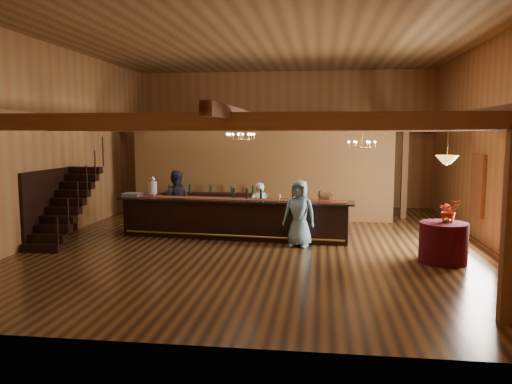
# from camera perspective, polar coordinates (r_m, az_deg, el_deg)

# --- Properties ---
(floor) EXTENTS (14.00, 14.00, 0.00)m
(floor) POSITION_cam_1_polar(r_m,az_deg,el_deg) (14.02, 0.87, -5.63)
(floor) COLOR brown
(floor) RESTS_ON ground
(ceiling) EXTENTS (14.00, 14.00, 0.00)m
(ceiling) POSITION_cam_1_polar(r_m,az_deg,el_deg) (13.92, 0.91, 17.07)
(ceiling) COLOR olive
(ceiling) RESTS_ON wall_back
(wall_back) EXTENTS (12.00, 0.10, 5.50)m
(wall_back) POSITION_cam_1_polar(r_m,az_deg,el_deg) (20.67, 3.11, 6.03)
(wall_back) COLOR olive
(wall_back) RESTS_ON floor
(wall_front) EXTENTS (12.00, 0.10, 5.50)m
(wall_front) POSITION_cam_1_polar(r_m,az_deg,el_deg) (6.79, -5.85, 4.59)
(wall_front) COLOR olive
(wall_front) RESTS_ON floor
(wall_left) EXTENTS (0.10, 14.00, 5.50)m
(wall_left) POSITION_cam_1_polar(r_m,az_deg,el_deg) (15.57, -21.73, 5.33)
(wall_left) COLOR olive
(wall_left) RESTS_ON floor
(wall_right) EXTENTS (0.10, 14.00, 5.50)m
(wall_right) POSITION_cam_1_polar(r_m,az_deg,el_deg) (14.32, 25.60, 5.07)
(wall_right) COLOR olive
(wall_right) RESTS_ON floor
(beam_grid) EXTENTS (11.90, 13.90, 0.39)m
(beam_grid) POSITION_cam_1_polar(r_m,az_deg,el_deg) (14.20, 1.13, 7.70)
(beam_grid) COLOR brown
(beam_grid) RESTS_ON wall_left
(support_posts) EXTENTS (9.20, 10.20, 3.20)m
(support_posts) POSITION_cam_1_polar(r_m,az_deg,el_deg) (13.28, 0.64, 0.67)
(support_posts) COLOR brown
(support_posts) RESTS_ON floor
(partition_wall) EXTENTS (9.00, 0.18, 3.10)m
(partition_wall) POSITION_cam_1_polar(r_m,az_deg,el_deg) (17.29, 0.55, 1.92)
(partition_wall) COLOR brown
(partition_wall) RESTS_ON floor
(window_right_back) EXTENTS (0.12, 1.05, 1.75)m
(window_right_back) POSITION_cam_1_polar(r_m,az_deg,el_deg) (15.33, 24.03, 0.71)
(window_right_back) COLOR white
(window_right_back) RESTS_ON wall_right
(staircase) EXTENTS (1.00, 2.80, 2.00)m
(staircase) POSITION_cam_1_polar(r_m,az_deg,el_deg) (14.79, -20.96, -1.49)
(staircase) COLOR black
(staircase) RESTS_ON floor
(backroom_boxes) EXTENTS (4.10, 0.60, 1.10)m
(backroom_boxes) POSITION_cam_1_polar(r_m,az_deg,el_deg) (19.36, 1.87, -0.61)
(backroom_boxes) COLOR black
(backroom_boxes) RESTS_ON floor
(tasting_bar) EXTENTS (6.87, 1.45, 1.15)m
(tasting_bar) POSITION_cam_1_polar(r_m,az_deg,el_deg) (14.30, -2.60, -3.03)
(tasting_bar) COLOR black
(tasting_bar) RESTS_ON floor
(beverage_dispenser) EXTENTS (0.26, 0.26, 0.60)m
(beverage_dispenser) POSITION_cam_1_polar(r_m,az_deg,el_deg) (15.07, -11.74, 0.59)
(beverage_dispenser) COLOR silver
(beverage_dispenser) RESTS_ON tasting_bar
(glass_rack_tray) EXTENTS (0.50, 0.50, 0.10)m
(glass_rack_tray) POSITION_cam_1_polar(r_m,az_deg,el_deg) (15.26, -13.94, -0.30)
(glass_rack_tray) COLOR gray
(glass_rack_tray) RESTS_ON tasting_bar
(raffle_drum) EXTENTS (0.34, 0.24, 0.30)m
(raffle_drum) POSITION_cam_1_polar(r_m,az_deg,el_deg) (13.71, 7.84, -0.40)
(raffle_drum) COLOR olive
(raffle_drum) RESTS_ON tasting_bar
(bar_bottle_0) EXTENTS (0.07, 0.07, 0.30)m
(bar_bottle_0) POSITION_cam_1_polar(r_m,az_deg,el_deg) (14.33, -2.57, -0.14)
(bar_bottle_0) COLOR black
(bar_bottle_0) RESTS_ON tasting_bar
(bar_bottle_1) EXTENTS (0.07, 0.07, 0.30)m
(bar_bottle_1) POSITION_cam_1_polar(r_m,az_deg,el_deg) (14.24, -1.03, -0.18)
(bar_bottle_1) COLOR black
(bar_bottle_1) RESTS_ON tasting_bar
(bar_bottle_2) EXTENTS (0.07, 0.07, 0.30)m
(bar_bottle_2) POSITION_cam_1_polar(r_m,az_deg,el_deg) (14.15, 0.57, -0.23)
(bar_bottle_2) COLOR black
(bar_bottle_2) RESTS_ON tasting_bar
(backbar_shelf) EXTENTS (3.38, 0.65, 0.95)m
(backbar_shelf) POSITION_cam_1_polar(r_m,az_deg,el_deg) (17.41, -5.19, -1.64)
(backbar_shelf) COLOR black
(backbar_shelf) RESTS_ON floor
(round_table) EXTENTS (1.09, 1.09, 0.94)m
(round_table) POSITION_cam_1_polar(r_m,az_deg,el_deg) (12.43, 20.62, -5.44)
(round_table) COLOR #3B0D13
(round_table) RESTS_ON floor
(chandelier_left) EXTENTS (0.80, 0.80, 0.44)m
(chandelier_left) POSITION_cam_1_polar(r_m,az_deg,el_deg) (14.29, -1.78, 6.40)
(chandelier_left) COLOR #BB9343
(chandelier_left) RESTS_ON beam_grid
(chandelier_right) EXTENTS (0.80, 0.80, 0.67)m
(chandelier_right) POSITION_cam_1_polar(r_m,az_deg,el_deg) (15.18, 12.00, 5.41)
(chandelier_right) COLOR #BB9343
(chandelier_right) RESTS_ON beam_grid
(pendant_lamp) EXTENTS (0.52, 0.52, 0.90)m
(pendant_lamp) POSITION_cam_1_polar(r_m,az_deg,el_deg) (12.19, 20.99, 3.47)
(pendant_lamp) COLOR #BB9343
(pendant_lamp) RESTS_ON beam_grid
(bartender) EXTENTS (0.65, 0.52, 1.54)m
(bartender) POSITION_cam_1_polar(r_m,az_deg,el_deg) (14.97, 0.34, -1.84)
(bartender) COLOR white
(bartender) RESTS_ON floor
(staff_second) EXTENTS (1.01, 0.84, 1.88)m
(staff_second) POSITION_cam_1_polar(r_m,az_deg,el_deg) (15.36, -9.16, -1.06)
(staff_second) COLOR #242337
(staff_second) RESTS_ON floor
(guest) EXTENTS (0.98, 0.76, 1.78)m
(guest) POSITION_cam_1_polar(r_m,az_deg,el_deg) (13.28, 4.96, -2.45)
(guest) COLOR #78ADC3
(guest) RESTS_ON floor
(floor_plant) EXTENTS (0.78, 0.66, 1.29)m
(floor_plant) POSITION_cam_1_polar(r_m,az_deg,el_deg) (17.49, 9.45, -1.10)
(floor_plant) COLOR #3A632E
(floor_plant) RESTS_ON floor
(table_flowers) EXTENTS (0.52, 0.46, 0.55)m
(table_flowers) POSITION_cam_1_polar(r_m,az_deg,el_deg) (12.42, 21.20, -1.98)
(table_flowers) COLOR #B7200C
(table_flowers) RESTS_ON round_table
(table_vase) EXTENTS (0.17, 0.17, 0.28)m
(table_vase) POSITION_cam_1_polar(r_m,az_deg,el_deg) (12.30, 21.00, -2.69)
(table_vase) COLOR #BB9343
(table_vase) RESTS_ON round_table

